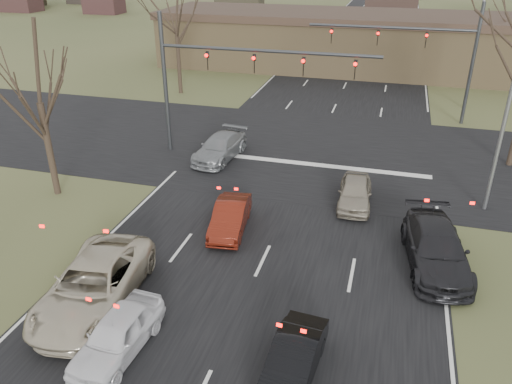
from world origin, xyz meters
TOP-DOWN VIEW (x-y plane):
  - ground at (0.00, 0.00)m, footprint 360.00×360.00m
  - road_main at (0.00, 60.00)m, footprint 14.00×300.00m
  - road_cross at (0.00, 15.00)m, footprint 200.00×14.00m
  - building at (2.00, 38.00)m, footprint 42.40×10.40m
  - mast_arm_near at (-5.23, 13.00)m, footprint 12.12×0.24m
  - mast_arm_far at (6.18, 23.00)m, footprint 11.12×0.24m
  - streetlight_right_near at (8.82, 10.00)m, footprint 2.34×0.25m
  - streetlight_right_far at (9.32, 27.00)m, footprint 2.34×0.25m
  - tree_left_near at (-11.50, 6.00)m, footprint 5.10×5.10m
  - tree_left_far at (-13.00, 25.00)m, footprint 5.70×5.70m
  - car_silver_suv at (-4.91, -1.08)m, footprint 3.44×6.15m
  - car_white_sedan at (-3.00, -2.88)m, footprint 1.75×3.87m
  - car_black_hatch at (2.35, -2.41)m, footprint 1.54×3.73m
  - car_charcoal_sedan at (6.50, 4.56)m, footprint 2.87×5.55m
  - car_grey_ahead at (-5.11, 12.50)m, footprint 2.41×4.86m
  - car_red_ahead at (-1.99, 4.96)m, footprint 1.82×3.96m
  - car_silver_ahead at (3.00, 8.81)m, footprint 1.71×3.88m

SIDE VIEW (x-z plane):
  - ground at x=0.00m, z-range 0.00..0.00m
  - road_main at x=0.00m, z-range 0.00..0.02m
  - road_cross at x=0.00m, z-range 0.00..0.03m
  - car_black_hatch at x=2.35m, z-range 0.00..1.20m
  - car_red_ahead at x=-1.99m, z-range 0.00..1.26m
  - car_white_sedan at x=-3.00m, z-range 0.00..1.29m
  - car_silver_ahead at x=3.00m, z-range 0.00..1.30m
  - car_grey_ahead at x=-5.11m, z-range 0.00..1.36m
  - car_charcoal_sedan at x=6.50m, z-range 0.00..1.54m
  - car_silver_suv at x=-4.91m, z-range 0.00..1.63m
  - building at x=2.00m, z-range 0.02..5.32m
  - mast_arm_far at x=6.18m, z-range 1.02..9.02m
  - mast_arm_near at x=-5.23m, z-range 1.07..9.07m
  - streetlight_right_near at x=8.82m, z-range 0.59..10.59m
  - streetlight_right_far at x=9.32m, z-range 0.59..10.59m
  - tree_left_near at x=-11.50m, z-range 2.32..10.82m
  - tree_left_far at x=-13.00m, z-range 2.59..12.09m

